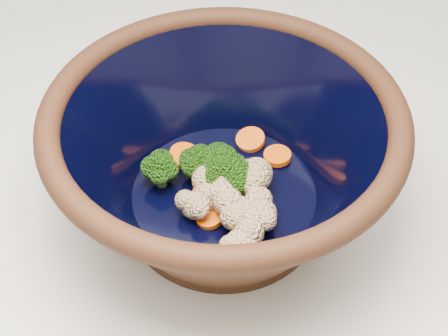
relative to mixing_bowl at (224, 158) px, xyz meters
name	(u,v)px	position (x,y,z in m)	size (l,w,h in m)	color
mixing_bowl	(224,158)	(0.00, 0.00, 0.00)	(0.33, 0.33, 0.14)	black
vegetable_pile	(222,181)	(0.00, -0.01, -0.02)	(0.14, 0.17, 0.06)	#608442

